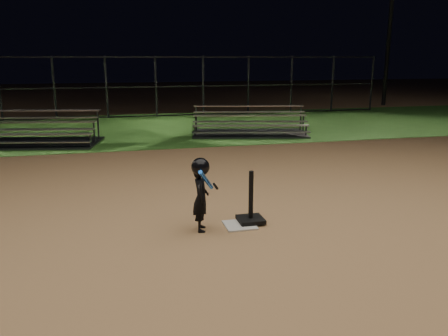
# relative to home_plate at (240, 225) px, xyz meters

# --- Properties ---
(ground) EXTENTS (80.00, 80.00, 0.00)m
(ground) POSITION_rel_home_plate_xyz_m (0.00, 0.00, -0.01)
(ground) COLOR #B28150
(ground) RESTS_ON ground
(grass_strip) EXTENTS (60.00, 8.00, 0.01)m
(grass_strip) POSITION_rel_home_plate_xyz_m (0.00, 10.00, -0.01)
(grass_strip) COLOR #2D5D1E
(grass_strip) RESTS_ON ground
(home_plate) EXTENTS (0.45, 0.45, 0.02)m
(home_plate) POSITION_rel_home_plate_xyz_m (0.00, 0.00, 0.00)
(home_plate) COLOR beige
(home_plate) RESTS_ON ground
(batting_tee) EXTENTS (0.38, 0.38, 0.79)m
(batting_tee) POSITION_rel_home_plate_xyz_m (0.19, 0.08, 0.16)
(batting_tee) COLOR black
(batting_tee) RESTS_ON home_plate
(child_batter) EXTENTS (0.41, 0.59, 1.08)m
(child_batter) POSITION_rel_home_plate_xyz_m (-0.59, -0.03, 0.56)
(child_batter) COLOR black
(child_batter) RESTS_ON ground
(bleacher_left) EXTENTS (4.10, 2.56, 0.94)m
(bleacher_left) POSITION_rel_home_plate_xyz_m (-4.14, 7.60, 0.18)
(bleacher_left) COLOR #A2A3A7
(bleacher_left) RESTS_ON ground
(bleacher_right) EXTENTS (3.94, 2.52, 0.89)m
(bleacher_right) POSITION_rel_home_plate_xyz_m (2.50, 7.77, 0.17)
(bleacher_right) COLOR #A7A7AB
(bleacher_right) RESTS_ON ground
(backstop_fence) EXTENTS (20.08, 0.08, 2.50)m
(backstop_fence) POSITION_rel_home_plate_xyz_m (0.00, 13.00, 1.24)
(backstop_fence) COLOR #38383D
(backstop_fence) RESTS_ON ground
(light_pole_right) EXTENTS (0.90, 0.53, 8.30)m
(light_pole_right) POSITION_rel_home_plate_xyz_m (12.00, 14.94, 4.93)
(light_pole_right) COLOR #2D2D30
(light_pole_right) RESTS_ON ground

